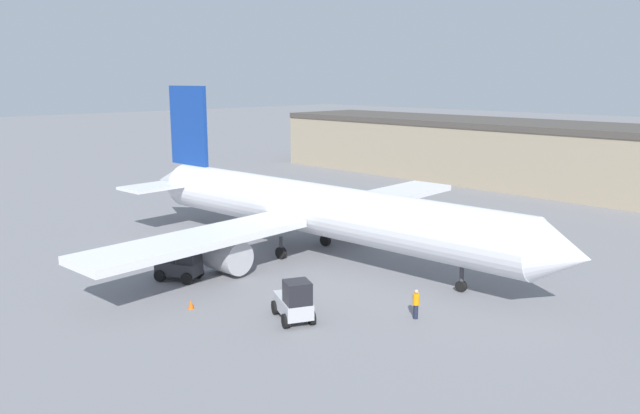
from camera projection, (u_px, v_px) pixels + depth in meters
ground_plane at (320, 256)px, 46.92m from camera, size 400.00×400.00×0.00m
terminal_building at (507, 152)px, 78.99m from camera, size 67.24×13.96×7.87m
airplane at (310, 208)px, 46.90m from camera, size 40.50×36.54×12.48m
ground_crew_worker at (416, 303)px, 34.52m from camera, size 0.37×0.37×1.70m
baggage_tug at (294, 302)px, 34.14m from camera, size 3.40×2.83×2.46m
belt_loader_truck at (182, 263)px, 41.11m from camera, size 3.29×2.83×2.49m
safety_cone_near at (191, 304)px, 36.11m from camera, size 0.36×0.36×0.55m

